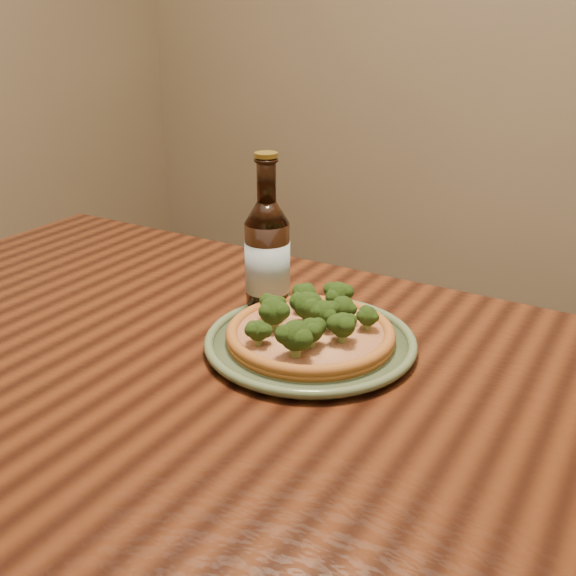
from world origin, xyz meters
The scene contains 4 objects.
table centered at (0.00, 0.10, 0.66)m, with size 1.60×0.90×0.75m.
plate centered at (0.01, 0.23, 0.76)m, with size 0.31×0.31×0.02m.
pizza centered at (0.01, 0.23, 0.78)m, with size 0.25×0.25×0.07m.
beer_bottle centered at (-0.10, 0.30, 0.85)m, with size 0.07×0.07×0.26m.
Camera 1 is at (0.43, -0.54, 1.22)m, focal length 42.00 mm.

